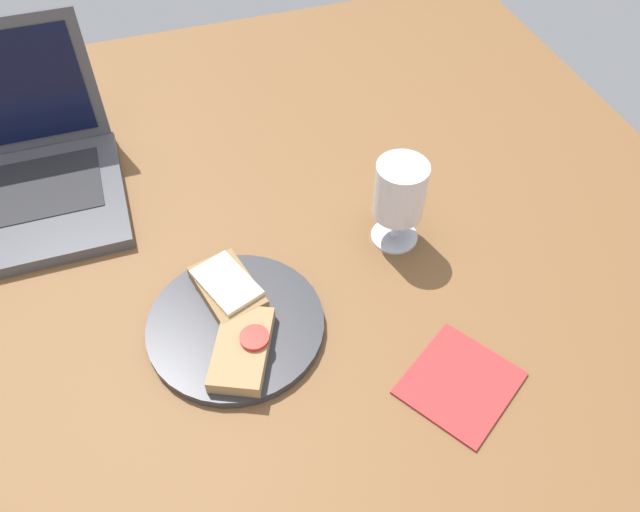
% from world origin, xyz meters
% --- Properties ---
extents(wooden_table, '(1.40, 1.40, 0.03)m').
position_xyz_m(wooden_table, '(0.00, 0.00, 0.01)').
color(wooden_table, brown).
rests_on(wooden_table, ground).
extents(plate, '(0.23, 0.23, 0.01)m').
position_xyz_m(plate, '(-0.04, -0.06, 0.04)').
color(plate, '#333338').
rests_on(plate, wooden_table).
extents(sandwich_with_cheese, '(0.09, 0.12, 0.03)m').
position_xyz_m(sandwich_with_cheese, '(-0.04, -0.01, 0.06)').
color(sandwich_with_cheese, '#937047').
rests_on(sandwich_with_cheese, plate).
extents(sandwich_with_tomato, '(0.11, 0.13, 0.03)m').
position_xyz_m(sandwich_with_tomato, '(-0.04, -0.11, 0.05)').
color(sandwich_with_tomato, '#A88456').
rests_on(sandwich_with_tomato, plate).
extents(wine_glass, '(0.07, 0.07, 0.13)m').
position_xyz_m(wine_glass, '(0.21, 0.02, 0.12)').
color(wine_glass, white).
rests_on(wine_glass, wooden_table).
extents(laptop, '(0.34, 0.28, 0.23)m').
position_xyz_m(laptop, '(-0.32, 0.28, 0.07)').
color(laptop, '#4C4C51').
rests_on(laptop, wooden_table).
extents(napkin, '(0.17, 0.17, 0.00)m').
position_xyz_m(napkin, '(0.19, -0.22, 0.03)').
color(napkin, '#B23333').
rests_on(napkin, wooden_table).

